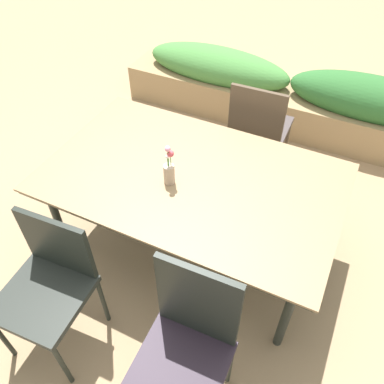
# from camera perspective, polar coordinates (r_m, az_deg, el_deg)

# --- Properties ---
(ground_plane) EXTENTS (12.00, 12.00, 0.00)m
(ground_plane) POSITION_cam_1_polar(r_m,az_deg,el_deg) (3.04, 0.22, -7.03)
(ground_plane) COLOR #9E7F5B
(dining_table) EXTENTS (1.87, 1.16, 0.71)m
(dining_table) POSITION_cam_1_polar(r_m,az_deg,el_deg) (2.52, 0.00, 1.48)
(dining_table) COLOR #8C704C
(dining_table) RESTS_ON ground
(chair_far_side) EXTENTS (0.46, 0.46, 0.94)m
(chair_far_side) POSITION_cam_1_polar(r_m,az_deg,el_deg) (3.23, 9.62, 9.43)
(chair_far_side) COLOR #443B3A
(chair_far_side) RESTS_ON ground
(chair_near_right) EXTENTS (0.45, 0.45, 1.01)m
(chair_near_right) POSITION_cam_1_polar(r_m,az_deg,el_deg) (2.02, -0.61, -20.85)
(chair_near_right) COLOR #2B212C
(chair_near_right) RESTS_ON ground
(chair_near_left) EXTENTS (0.48, 0.48, 0.90)m
(chair_near_left) POSITION_cam_1_polar(r_m,az_deg,el_deg) (2.35, -19.97, -11.99)
(chair_near_left) COLOR #252A25
(chair_near_left) RESTS_ON ground
(flower_vase) EXTENTS (0.07, 0.07, 0.28)m
(flower_vase) POSITION_cam_1_polar(r_m,az_deg,el_deg) (2.38, -3.33, 3.24)
(flower_vase) COLOR tan
(flower_vase) RESTS_ON dining_table
(planter_box) EXTENTS (3.33, 0.54, 0.69)m
(planter_box) POSITION_cam_1_polar(r_m,az_deg,el_deg) (4.08, 13.88, 13.25)
(planter_box) COLOR #9E7F56
(planter_box) RESTS_ON ground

